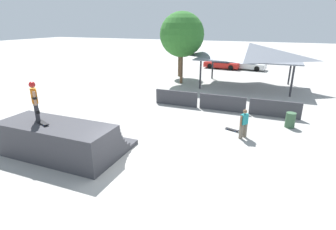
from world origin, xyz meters
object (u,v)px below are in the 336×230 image
(trash_bin, at_px, (290,120))
(parked_car_red, at_px, (222,64))
(skateboard_on_deck, at_px, (43,123))
(bystander_walking, at_px, (244,122))
(skater_on_deck, at_px, (35,99))
(parked_car_white, at_px, (248,65))
(tree_beside_pavilion, at_px, (180,37))
(tree_far_back, at_px, (182,35))
(skateboard_on_ground, at_px, (232,130))

(trash_bin, height_order, parked_car_red, parked_car_red)
(skateboard_on_deck, xyz_separation_m, bystander_walking, (7.66, 5.21, -0.73))
(skater_on_deck, distance_m, parked_car_white, 27.25)
(bystander_walking, height_order, parked_car_red, bystander_walking)
(bystander_walking, xyz_separation_m, parked_car_white, (-2.01, 21.46, -0.24))
(skateboard_on_deck, relative_size, tree_beside_pavilion, 0.15)
(tree_far_back, bearing_deg, skateboard_on_deck, -91.76)
(bystander_walking, distance_m, trash_bin, 3.36)
(parked_car_white, bearing_deg, skateboard_on_ground, -76.71)
(skateboard_on_deck, bearing_deg, parked_car_white, 100.33)
(tree_beside_pavilion, xyz_separation_m, parked_car_red, (3.35, 6.85, -3.54))
(parked_car_red, height_order, parked_car_white, same)
(parked_car_white, bearing_deg, parked_car_red, -163.87)
(skateboard_on_deck, bearing_deg, parked_car_red, 106.93)
(tree_beside_pavilion, bearing_deg, parked_car_red, 63.96)
(parked_car_red, bearing_deg, skateboard_on_deck, -88.73)
(skateboard_on_deck, bearing_deg, skateboard_on_ground, 62.50)
(tree_beside_pavilion, distance_m, parked_car_white, 10.37)
(trash_bin, xyz_separation_m, parked_car_white, (-4.26, 19.00, 0.18))
(skater_on_deck, relative_size, skateboard_on_deck, 2.04)
(tree_beside_pavilion, relative_size, parked_car_red, 1.20)
(tree_beside_pavilion, bearing_deg, skateboard_on_deck, -87.42)
(skateboard_on_deck, relative_size, trash_bin, 1.01)
(tree_beside_pavilion, distance_m, parked_car_red, 8.41)
(skateboard_on_ground, relative_size, trash_bin, 0.96)
(skater_on_deck, relative_size, parked_car_red, 0.38)
(skateboard_on_deck, xyz_separation_m, skateboard_on_ground, (7.05, 5.95, -1.51))
(bystander_walking, distance_m, parked_car_white, 21.55)
(skateboard_on_ground, height_order, parked_car_white, parked_car_white)
(trash_bin, bearing_deg, skateboard_on_deck, -142.30)
(bystander_walking, height_order, tree_beside_pavilion, tree_beside_pavilion)
(skateboard_on_ground, xyz_separation_m, tree_beside_pavilion, (-7.92, 13.49, 4.09))
(skateboard_on_deck, distance_m, parked_car_white, 27.28)
(tree_beside_pavilion, distance_m, trash_bin, 16.40)
(bystander_walking, distance_m, skateboard_on_ground, 1.24)
(tree_far_back, height_order, parked_car_red, tree_far_back)
(bystander_walking, relative_size, trash_bin, 1.78)
(tree_far_back, bearing_deg, skateboard_on_ground, -57.36)
(skateboard_on_ground, relative_size, parked_car_red, 0.18)
(skateboard_on_ground, xyz_separation_m, parked_car_red, (-4.57, 20.34, 0.54))
(parked_car_red, bearing_deg, skater_on_deck, -89.79)
(bystander_walking, bearing_deg, tree_beside_pavilion, -118.72)
(tree_beside_pavilion, bearing_deg, tree_far_back, -67.21)
(tree_beside_pavilion, bearing_deg, parked_car_white, 47.89)
(parked_car_white, bearing_deg, skater_on_deck, -93.58)
(parked_car_red, bearing_deg, bystander_walking, -69.52)
(tree_far_back, xyz_separation_m, parked_car_red, (1.98, 10.12, -3.91))
(skateboard_on_ground, xyz_separation_m, trash_bin, (2.88, 1.72, 0.37))
(skateboard_on_ground, height_order, parked_car_red, parked_car_red)
(skateboard_on_deck, bearing_deg, trash_bin, 60.01)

